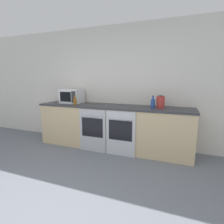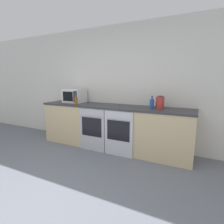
# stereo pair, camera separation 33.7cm
# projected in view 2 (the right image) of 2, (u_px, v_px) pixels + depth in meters

# --- Properties ---
(ground_plane) EXTENTS (16.00, 16.00, 0.00)m
(ground_plane) POSITION_uv_depth(u_px,v_px,m) (26.00, 214.00, 1.91)
(ground_plane) COLOR slate
(wall_back) EXTENTS (10.00, 0.06, 2.60)m
(wall_back) POSITION_uv_depth(u_px,v_px,m) (119.00, 87.00, 3.88)
(wall_back) COLOR silver
(wall_back) RESTS_ON ground_plane
(counter_back) EXTENTS (3.25, 0.65, 0.92)m
(counter_back) POSITION_uv_depth(u_px,v_px,m) (112.00, 127.00, 3.73)
(counter_back) COLOR #D1B789
(counter_back) RESTS_ON ground_plane
(oven_left) EXTENTS (0.58, 0.06, 0.87)m
(oven_left) POSITION_uv_depth(u_px,v_px,m) (92.00, 130.00, 3.57)
(oven_left) COLOR #B7BABF
(oven_left) RESTS_ON ground_plane
(oven_right) EXTENTS (0.58, 0.06, 0.87)m
(oven_right) POSITION_uv_depth(u_px,v_px,m) (118.00, 134.00, 3.31)
(oven_right) COLOR silver
(oven_right) RESTS_ON ground_plane
(microwave) EXTENTS (0.46, 0.39, 0.32)m
(microwave) POSITION_uv_depth(u_px,v_px,m) (75.00, 96.00, 4.12)
(microwave) COLOR silver
(microwave) RESTS_ON counter_back
(bottle_blue) EXTENTS (0.08, 0.08, 0.24)m
(bottle_blue) POSITION_uv_depth(u_px,v_px,m) (152.00, 104.00, 3.23)
(bottle_blue) COLOR #234793
(bottle_blue) RESTS_ON counter_back
(bottle_amber) EXTENTS (0.06, 0.06, 0.20)m
(bottle_amber) POSITION_uv_depth(u_px,v_px,m) (76.00, 101.00, 3.77)
(bottle_amber) COLOR #8C5114
(bottle_amber) RESTS_ON counter_back
(kettle) EXTENTS (0.15, 0.15, 0.24)m
(kettle) POSITION_uv_depth(u_px,v_px,m) (160.00, 103.00, 3.23)
(kettle) COLOR #B2332D
(kettle) RESTS_ON counter_back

